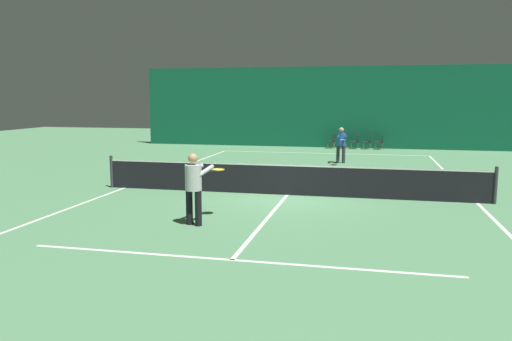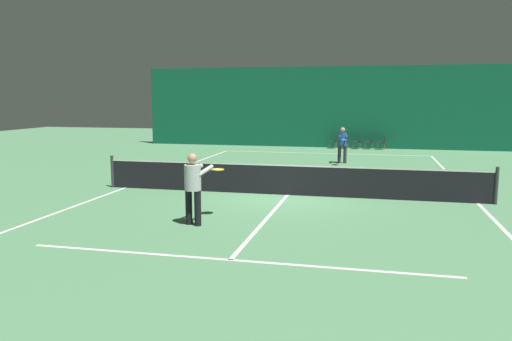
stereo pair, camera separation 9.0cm
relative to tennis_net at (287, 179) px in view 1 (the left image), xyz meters
name	(u,v)px [view 1 (the left image)]	position (x,y,z in m)	size (l,w,h in m)	color
ground_plane	(287,195)	(0.00, 0.00, -0.51)	(60.00, 60.00, 0.00)	#4C7F56
backdrop_curtain	(328,107)	(0.00, 15.24, 1.90)	(23.00, 0.12, 4.82)	#0F5138
court_line_baseline_far	(323,153)	(0.00, 11.90, -0.51)	(11.00, 0.10, 0.00)	silver
court_line_service_far	(311,167)	(0.00, 6.40, -0.51)	(8.25, 0.10, 0.00)	silver
court_line_service_near	(232,260)	(0.00, -6.40, -0.51)	(8.25, 0.10, 0.00)	silver
court_line_sideline_left	(125,188)	(-5.50, 0.00, -0.51)	(0.10, 23.80, 0.00)	silver
court_line_sideline_right	(477,203)	(5.50, 0.00, -0.51)	(0.10, 23.80, 0.00)	silver
court_line_centre	(287,195)	(0.00, 0.00, -0.51)	(0.10, 12.80, 0.00)	silver
tennis_net	(287,179)	(0.00, 0.00, 0.00)	(12.00, 0.10, 1.07)	black
player_near	(194,183)	(-1.55, -4.08, 0.48)	(0.77, 1.41, 1.71)	black
player_far	(341,142)	(1.19, 7.99, 0.44)	(0.51, 1.37, 1.64)	#2D2D38
courtside_chair_0	(332,140)	(0.31, 14.69, -0.03)	(0.44, 0.44, 0.84)	brown
courtside_chair_1	(344,140)	(1.01, 14.69, -0.03)	(0.44, 0.44, 0.84)	brown
courtside_chair_2	(356,141)	(1.70, 14.69, -0.03)	(0.44, 0.44, 0.84)	brown
courtside_chair_3	(368,141)	(2.40, 14.69, -0.03)	(0.44, 0.44, 0.84)	brown
courtside_chair_4	(381,141)	(3.09, 14.69, -0.03)	(0.44, 0.44, 0.84)	brown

